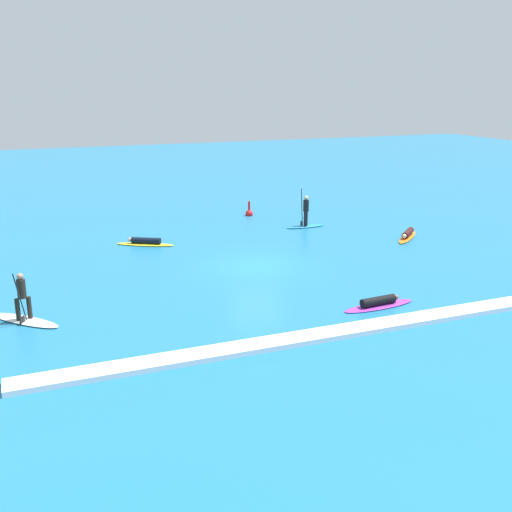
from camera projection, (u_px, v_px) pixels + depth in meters
name	position (u px, v px, depth m)	size (l,w,h in m)	color
ground_plane	(256.00, 266.00, 28.72)	(120.00, 120.00, 0.00)	#1E6B93
surfer_on_blue_board	(306.00, 218.00, 36.29)	(2.50, 0.71, 2.31)	#1E8CD1
surfer_on_purple_board	(379.00, 303.00, 23.47)	(3.21, 0.96, 0.42)	purple
surfer_on_yellow_board	(145.00, 242.00, 32.39)	(3.06, 2.12, 0.42)	yellow
surfer_on_orange_board	(407.00, 235.00, 33.87)	(2.77, 2.60, 0.46)	orange
surfer_on_white_board	(24.00, 311.00, 21.92)	(2.65, 2.74, 2.00)	white
marker_buoy	(249.00, 213.00, 39.58)	(0.49, 0.49, 1.08)	red
wave_crest	(347.00, 331.00, 21.00)	(22.33, 0.90, 0.18)	white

